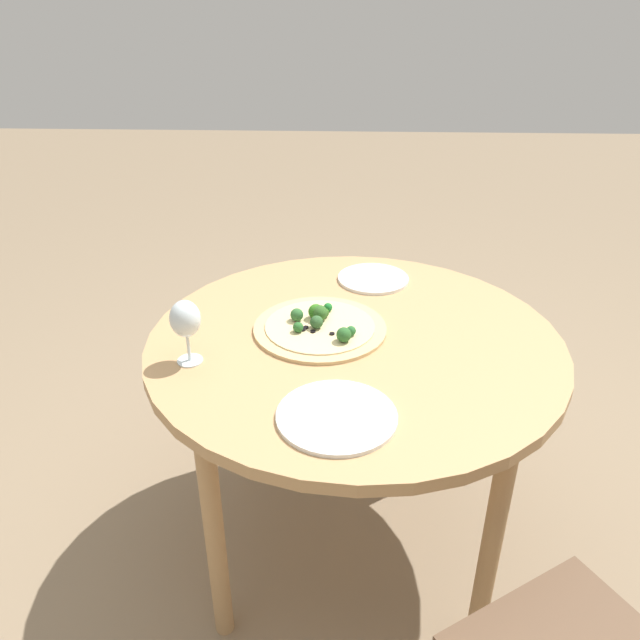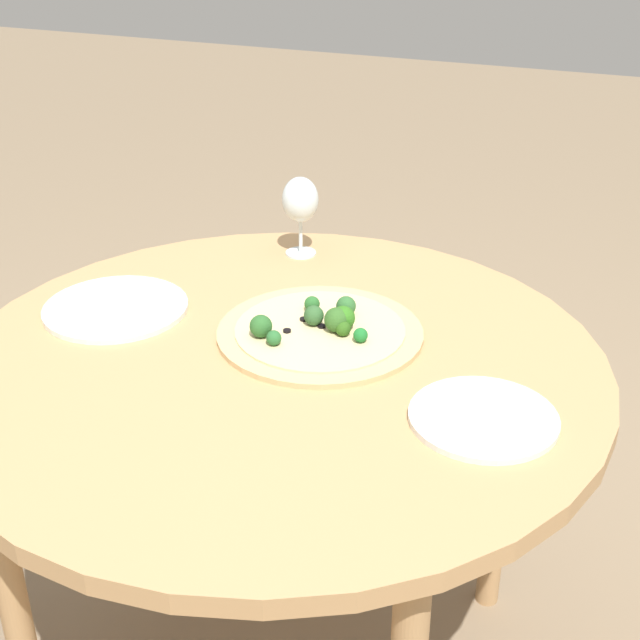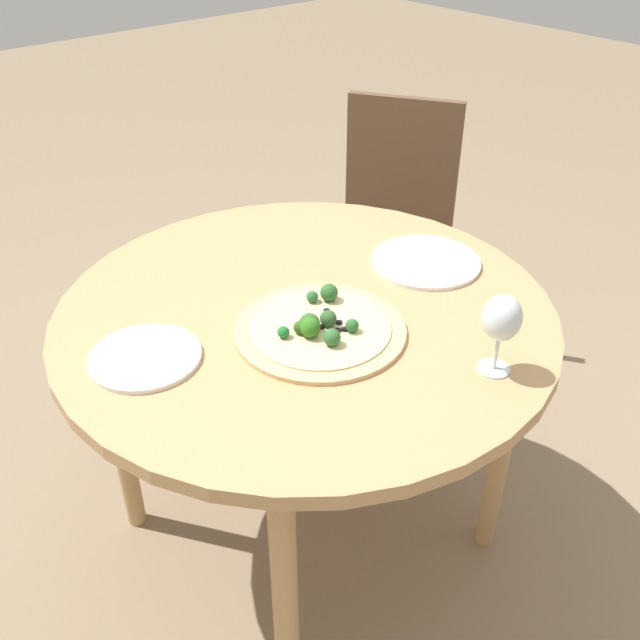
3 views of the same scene
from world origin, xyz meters
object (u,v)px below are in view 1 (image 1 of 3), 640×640
at_px(wine_glass, 185,320).
at_px(plate_near, 337,416).
at_px(pizza, 320,326).
at_px(plate_far, 373,279).

xyz_separation_m(wine_glass, plate_near, (-0.21, -0.37, -0.11)).
xyz_separation_m(pizza, plate_near, (-0.38, -0.05, -0.01)).
bearing_deg(plate_near, plate_far, -8.33).
bearing_deg(plate_near, pizza, 7.62).
bearing_deg(plate_far, pizza, 154.33).
height_order(pizza, wine_glass, wine_glass).
height_order(plate_near, plate_far, same).
relative_size(pizza, wine_glass, 2.15).
relative_size(pizza, plate_near, 1.36).
height_order(pizza, plate_near, pizza).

